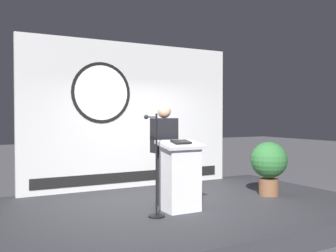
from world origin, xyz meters
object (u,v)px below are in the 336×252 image
speaker_person (164,154)px  microphone_stand (155,180)px  potted_plant (269,163)px  podium (180,176)px

speaker_person → microphone_stand: 0.80m
speaker_person → microphone_stand: speaker_person is taller
speaker_person → potted_plant: bearing=-7.2°
potted_plant → microphone_stand: bearing=-172.5°
speaker_person → potted_plant: (2.03, -0.25, -0.24)m
speaker_person → potted_plant: size_ratio=1.67×
podium → speaker_person: 0.57m
podium → speaker_person: size_ratio=0.66×
microphone_stand → potted_plant: 2.51m
podium → microphone_stand: 0.50m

